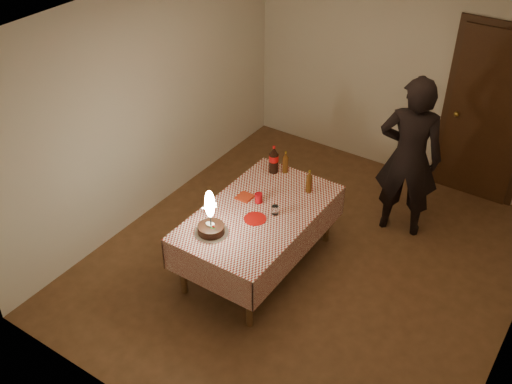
# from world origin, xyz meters

# --- Properties ---
(ground) EXTENTS (4.00, 4.50, 0.01)m
(ground) POSITION_xyz_m (0.00, 0.00, 0.00)
(ground) COLOR brown
(ground) RESTS_ON ground
(room_shell) EXTENTS (4.04, 4.54, 2.62)m
(room_shell) POSITION_xyz_m (0.03, 0.08, 1.65)
(room_shell) COLOR beige
(room_shell) RESTS_ON ground
(dining_table) EXTENTS (1.02, 1.72, 0.69)m
(dining_table) POSITION_xyz_m (-0.41, -0.29, 0.59)
(dining_table) COLOR brown
(dining_table) RESTS_ON ground
(birthday_cake) EXTENTS (0.31, 0.31, 0.48)m
(birthday_cake) POSITION_xyz_m (-0.60, -0.81, 0.82)
(birthday_cake) COLOR white
(birthday_cake) RESTS_ON dining_table
(red_plate) EXTENTS (0.22, 0.22, 0.01)m
(red_plate) POSITION_xyz_m (-0.37, -0.41, 0.69)
(red_plate) COLOR #B20F0C
(red_plate) RESTS_ON dining_table
(red_cup) EXTENTS (0.08, 0.08, 0.10)m
(red_cup) POSITION_xyz_m (-0.50, -0.16, 0.74)
(red_cup) COLOR #AB0B12
(red_cup) RESTS_ON dining_table
(clear_cup) EXTENTS (0.07, 0.07, 0.09)m
(clear_cup) POSITION_xyz_m (-0.26, -0.23, 0.73)
(clear_cup) COLOR white
(clear_cup) RESTS_ON dining_table
(napkin_stack) EXTENTS (0.15, 0.15, 0.02)m
(napkin_stack) POSITION_xyz_m (-0.65, -0.17, 0.70)
(napkin_stack) COLOR #AD2C13
(napkin_stack) RESTS_ON dining_table
(cola_bottle) EXTENTS (0.10, 0.10, 0.32)m
(cola_bottle) POSITION_xyz_m (-0.67, 0.39, 0.84)
(cola_bottle) COLOR black
(cola_bottle) RESTS_ON dining_table
(amber_bottle_left) EXTENTS (0.06, 0.06, 0.25)m
(amber_bottle_left) POSITION_xyz_m (-0.56, 0.46, 0.81)
(amber_bottle_left) COLOR #532E0E
(amber_bottle_left) RESTS_ON dining_table
(amber_bottle_right) EXTENTS (0.06, 0.06, 0.25)m
(amber_bottle_right) POSITION_xyz_m (-0.18, 0.28, 0.81)
(amber_bottle_right) COLOR #532E0E
(amber_bottle_right) RESTS_ON dining_table
(photographer) EXTENTS (0.76, 0.59, 1.83)m
(photographer) POSITION_xyz_m (0.55, 1.11, 0.92)
(photographer) COLOR black
(photographer) RESTS_ON ground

